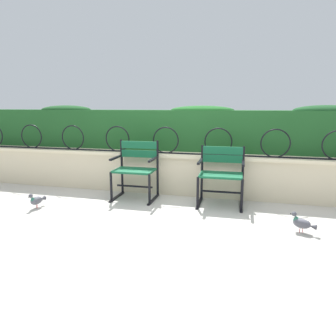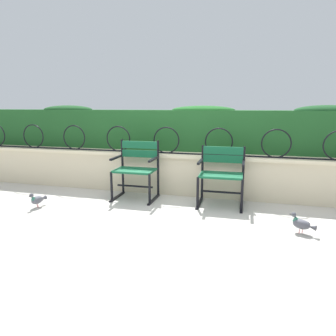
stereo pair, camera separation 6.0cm
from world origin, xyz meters
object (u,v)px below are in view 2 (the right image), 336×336
Objects in this scene: park_chair_left at (136,168)px; park_chair_right at (222,173)px; pigeon_near_chairs at (37,199)px; pigeon_far_side at (302,224)px.

park_chair_left is 1.06× the size of park_chair_right.
pigeon_near_chairs and pigeon_far_side have the same top height.
pigeon_far_side is at bearing -40.12° from park_chair_right.
pigeon_far_side is at bearing -19.70° from park_chair_left.
pigeon_near_chairs is at bearing -179.99° from pigeon_far_side.
park_chair_right is 2.59m from pigeon_near_chairs.
pigeon_near_chairs is (-1.16, -0.80, -0.36)m from park_chair_left.
pigeon_far_side is (3.40, 0.00, 0.00)m from pigeon_near_chairs.
park_chair_left reaches higher than pigeon_near_chairs.
park_chair_right is 2.82× the size of pigeon_near_chairs.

